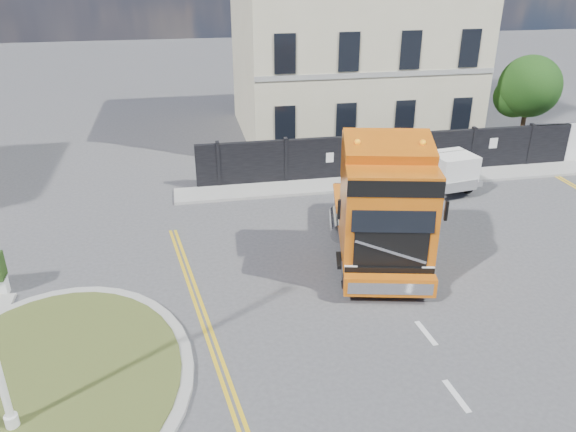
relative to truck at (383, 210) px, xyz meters
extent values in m
plane|color=#424244|center=(-2.70, -1.16, -1.93)|extent=(120.00, 120.00, 0.00)
cylinder|color=#989892|center=(-9.70, -4.16, -1.87)|extent=(6.80, 6.80, 0.12)
cylinder|color=#404E1F|center=(-9.70, -4.16, -1.79)|extent=(6.20, 6.20, 0.05)
cube|color=black|center=(3.30, 7.84, -0.93)|extent=(18.00, 0.25, 2.00)
cube|color=silver|center=(11.80, 7.84, -0.93)|extent=(2.60, 0.12, 2.00)
cube|color=beige|center=(3.30, 15.34, 3.57)|extent=(12.00, 10.00, 11.00)
cylinder|color=#382619|center=(11.80, 10.84, -0.73)|extent=(0.24, 0.24, 2.40)
sphere|color=black|center=(11.80, 10.84, 1.27)|extent=(3.20, 3.20, 3.20)
sphere|color=black|center=(11.30, 11.24, 0.67)|extent=(2.20, 2.20, 2.20)
cube|color=#989892|center=(3.30, 6.94, -1.87)|extent=(20.00, 1.60, 0.12)
cube|color=black|center=(0.26, 1.17, -1.12)|extent=(4.06, 7.19, 0.48)
cube|color=#C55A0D|center=(-0.15, -0.66, 0.38)|extent=(3.24, 3.32, 3.01)
cube|color=#C55A0D|center=(0.10, 0.44, 1.62)|extent=(2.84, 1.54, 1.51)
cube|color=black|center=(-0.45, -2.00, 0.82)|extent=(2.32, 0.58, 1.13)
cube|color=#C55A0D|center=(-0.53, -2.34, -1.34)|extent=(2.71, 0.96, 0.59)
cylinder|color=black|center=(-1.47, -1.25, -1.37)|extent=(0.58, 1.17, 1.12)
cylinder|color=gray|center=(-1.47, -1.25, -1.37)|extent=(0.51, 0.68, 0.62)
cylinder|color=black|center=(0.79, -1.76, -1.37)|extent=(0.58, 1.17, 1.12)
cylinder|color=gray|center=(0.79, -1.76, -1.37)|extent=(0.51, 0.68, 0.62)
cylinder|color=black|center=(-0.63, 2.48, -1.37)|extent=(0.58, 1.17, 1.12)
cylinder|color=gray|center=(-0.63, 2.48, -1.37)|extent=(0.51, 0.68, 0.62)
cylinder|color=black|center=(1.63, 1.97, -1.37)|extent=(0.58, 1.17, 1.12)
cylinder|color=gray|center=(1.63, 1.97, -1.37)|extent=(0.51, 0.68, 0.62)
cylinder|color=black|center=(-0.35, 3.74, -1.37)|extent=(0.58, 1.17, 1.12)
cylinder|color=gray|center=(-0.35, 3.74, -1.37)|extent=(0.51, 0.68, 0.62)
cylinder|color=black|center=(1.92, 3.23, -1.37)|extent=(0.58, 1.17, 1.12)
cylinder|color=gray|center=(1.92, 3.23, -1.37)|extent=(0.51, 0.68, 0.62)
cube|color=slate|center=(4.95, 6.50, -1.30)|extent=(2.35, 4.54, 0.23)
cube|color=silver|center=(4.95, 5.15, -0.71)|extent=(1.94, 1.86, 1.17)
cylinder|color=black|center=(4.10, 5.15, -1.61)|extent=(0.23, 0.63, 0.63)
cylinder|color=black|center=(5.81, 5.15, -1.61)|extent=(0.23, 0.63, 0.63)
cylinder|color=black|center=(4.10, 7.86, -1.61)|extent=(0.23, 0.63, 0.63)
cylinder|color=black|center=(5.81, 7.86, -1.61)|extent=(0.23, 0.63, 0.63)
camera|label=1|loc=(-6.10, -15.54, 7.38)|focal=35.00mm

